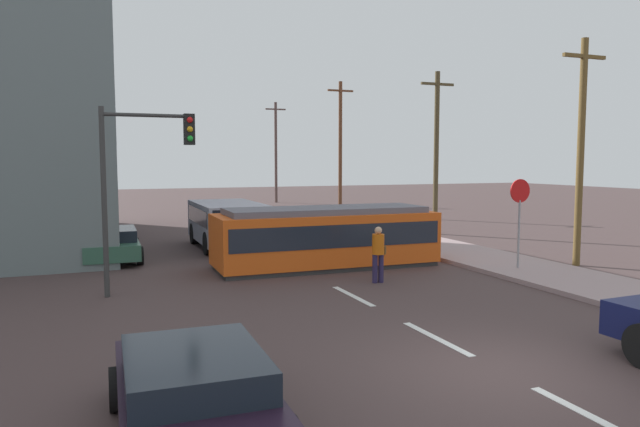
# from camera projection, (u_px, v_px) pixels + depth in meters

# --- Properties ---
(ground_plane) EXTENTS (120.00, 120.00, 0.00)m
(ground_plane) POSITION_uv_depth(u_px,v_px,m) (302.00, 270.00, 19.20)
(ground_plane) COLOR #473635
(sidewalk_curb_right) EXTENTS (3.20, 36.00, 0.14)m
(sidewalk_curb_right) POSITION_uv_depth(u_px,v_px,m) (551.00, 275.00, 18.02)
(sidewalk_curb_right) COLOR gray
(sidewalk_curb_right) RESTS_ON ground
(lane_stripe_0) EXTENTS (0.16, 2.40, 0.01)m
(lane_stripe_0) POSITION_uv_depth(u_px,v_px,m) (596.00, 419.00, 8.11)
(lane_stripe_0) COLOR silver
(lane_stripe_0) RESTS_ON ground
(lane_stripe_1) EXTENTS (0.16, 2.40, 0.01)m
(lane_stripe_1) POSITION_uv_depth(u_px,v_px,m) (436.00, 338.00, 11.80)
(lane_stripe_1) COLOR silver
(lane_stripe_1) RESTS_ON ground
(lane_stripe_2) EXTENTS (0.16, 2.40, 0.01)m
(lane_stripe_2) POSITION_uv_depth(u_px,v_px,m) (353.00, 296.00, 15.50)
(lane_stripe_2) COLOR silver
(lane_stripe_2) RESTS_ON ground
(lane_stripe_3) EXTENTS (0.16, 2.40, 0.01)m
(lane_stripe_3) POSITION_uv_depth(u_px,v_px,m) (252.00, 245.00, 25.00)
(lane_stripe_3) COLOR silver
(lane_stripe_3) RESTS_ON ground
(lane_stripe_4) EXTENTS (0.16, 2.40, 0.01)m
(lane_stripe_4) POSITION_uv_depth(u_px,v_px,m) (222.00, 229.00, 30.54)
(lane_stripe_4) COLOR silver
(lane_stripe_4) RESTS_ON ground
(streetcar_tram) EXTENTS (7.56, 2.67, 2.04)m
(streetcar_tram) POSITION_uv_depth(u_px,v_px,m) (326.00, 236.00, 19.72)
(streetcar_tram) COLOR #DB5316
(streetcar_tram) RESTS_ON ground
(city_bus) EXTENTS (2.59, 5.16, 1.87)m
(city_bus) POSITION_uv_depth(u_px,v_px,m) (228.00, 222.00, 24.09)
(city_bus) COLOR #AAA8B8
(city_bus) RESTS_ON ground
(pedestrian_crossing) EXTENTS (0.50, 0.36, 1.67)m
(pedestrian_crossing) POSITION_uv_depth(u_px,v_px,m) (378.00, 251.00, 17.15)
(pedestrian_crossing) COLOR #261F42
(pedestrian_crossing) RESTS_ON ground
(parked_sedan_near) EXTENTS (2.15, 4.07, 1.19)m
(parked_sedan_near) POSITION_uv_depth(u_px,v_px,m) (193.00, 392.00, 7.50)
(parked_sedan_near) COLOR black
(parked_sedan_near) RESTS_ON ground
(parked_sedan_mid) EXTENTS (2.11, 4.17, 1.19)m
(parked_sedan_mid) POSITION_uv_depth(u_px,v_px,m) (111.00, 244.00, 20.92)
(parked_sedan_mid) COLOR #2E5844
(parked_sedan_mid) RESTS_ON ground
(stop_sign) EXTENTS (0.76, 0.07, 2.88)m
(stop_sign) POSITION_uv_depth(u_px,v_px,m) (520.00, 205.00, 18.71)
(stop_sign) COLOR gray
(stop_sign) RESTS_ON sidewalk_curb_right
(traffic_light_mast) EXTENTS (2.45, 0.33, 5.01)m
(traffic_light_mast) POSITION_uv_depth(u_px,v_px,m) (141.00, 165.00, 15.44)
(traffic_light_mast) COLOR #333333
(traffic_light_mast) RESTS_ON ground
(utility_pole_near) EXTENTS (1.80, 0.24, 7.69)m
(utility_pole_near) POSITION_uv_depth(u_px,v_px,m) (581.00, 148.00, 19.70)
(utility_pole_near) COLOR brown
(utility_pole_near) RESTS_ON ground
(utility_pole_mid) EXTENTS (1.80, 0.24, 7.90)m
(utility_pole_mid) POSITION_uv_depth(u_px,v_px,m) (436.00, 150.00, 28.33)
(utility_pole_mid) COLOR #4C4028
(utility_pole_mid) RESTS_ON ground
(utility_pole_far) EXTENTS (1.80, 0.24, 8.81)m
(utility_pole_far) POSITION_uv_depth(u_px,v_px,m) (340.00, 146.00, 38.47)
(utility_pole_far) COLOR brown
(utility_pole_far) RESTS_ON ground
(utility_pole_distant) EXTENTS (1.80, 0.24, 8.63)m
(utility_pole_distant) POSITION_uv_depth(u_px,v_px,m) (276.00, 151.00, 50.17)
(utility_pole_distant) COLOR brown
(utility_pole_distant) RESTS_ON ground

